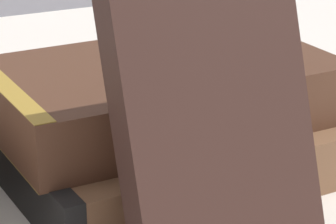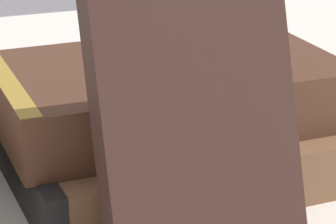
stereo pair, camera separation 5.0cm
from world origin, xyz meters
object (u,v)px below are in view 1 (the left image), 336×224
Objects in this scene: book_flat_top at (154,92)px; pocket_watch at (236,59)px; book_leaning_front at (224,139)px; book_flat_bottom at (170,151)px; reading_glasses at (65,108)px.

pocket_watch is at bearing -30.20° from book_flat_top.
pocket_watch is (0.06, 0.09, 0.01)m from book_leaning_front.
book_flat_top is 1.49× the size of book_leaning_front.
book_flat_bottom is 0.07m from pocket_watch.
book_flat_bottom is at bearing 78.65° from book_leaning_front.
book_flat_bottom is 0.04m from book_flat_top.
reading_glasses is (-0.02, 0.14, -0.02)m from book_flat_bottom.
book_leaning_front reaches higher than book_flat_top.
reading_glasses is (-0.02, 0.13, -0.05)m from book_flat_top.
book_leaning_front is (-0.02, -0.10, 0.05)m from book_flat_bottom.
book_flat_top is (-0.00, 0.01, 0.04)m from book_flat_bottom.
book_flat_top is at bearing -68.46° from reading_glasses.
reading_glasses is at bearing 90.04° from book_leaning_front.
reading_glasses is at bearing 95.34° from book_flat_top.
book_flat_bottom reaches higher than reading_glasses.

